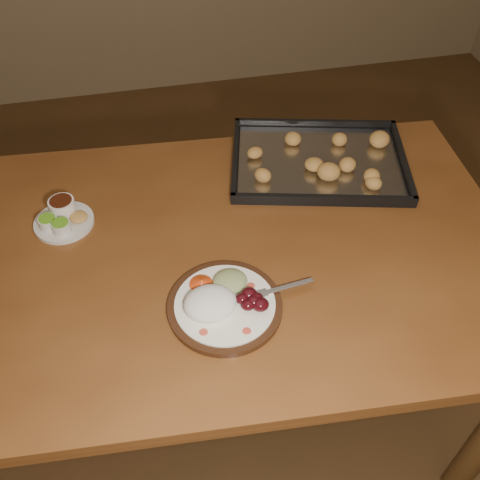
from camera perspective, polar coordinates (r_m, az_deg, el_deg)
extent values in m
plane|color=#56341D|center=(1.95, -0.19, -13.96)|extent=(4.00, 4.00, 0.00)
cube|color=brown|center=(1.30, -3.42, -1.60)|extent=(1.56, 1.00, 0.04)
cylinder|color=#4F3417|center=(1.97, 15.94, 1.28)|extent=(0.07, 0.07, 0.71)
cylinder|color=#321B0E|center=(1.17, -1.61, -7.08)|extent=(0.25, 0.25, 0.01)
cylinder|color=white|center=(1.16, -1.62, -6.83)|extent=(0.22, 0.22, 0.01)
ellipsoid|color=#D24832|center=(1.12, -3.92, -9.77)|extent=(0.02, 0.02, 0.00)
ellipsoid|color=#D24832|center=(1.12, 0.72, -9.68)|extent=(0.02, 0.02, 0.00)
ellipsoid|color=#D24832|center=(1.19, 1.17, -4.89)|extent=(0.02, 0.02, 0.00)
ellipsoid|color=#D24832|center=(1.17, -5.63, -6.58)|extent=(0.02, 0.02, 0.00)
ellipsoid|color=white|center=(1.14, -3.22, -6.76)|extent=(0.12, 0.10, 0.05)
ellipsoid|color=#4E0B14|center=(1.14, 0.87, -6.93)|extent=(0.03, 0.03, 0.02)
ellipsoid|color=#4E0B14|center=(1.15, 1.74, -6.23)|extent=(0.03, 0.03, 0.02)
ellipsoid|color=#4E0B14|center=(1.16, 0.96, -5.79)|extent=(0.03, 0.03, 0.02)
ellipsoid|color=#4E0B14|center=(1.14, 2.21, -6.91)|extent=(0.03, 0.03, 0.02)
ellipsoid|color=#4E0B14|center=(1.15, 0.23, -6.27)|extent=(0.03, 0.03, 0.02)
ellipsoid|color=#4E0B14|center=(1.15, 1.49, -6.57)|extent=(0.03, 0.03, 0.02)
ellipsoid|color=tan|center=(1.19, -1.07, -4.43)|extent=(0.08, 0.07, 0.03)
cone|color=#DA4113|center=(1.19, -4.11, -4.51)|extent=(0.07, 0.07, 0.02)
cube|color=silver|center=(1.19, 5.12, -4.99)|extent=(0.12, 0.03, 0.00)
cube|color=silver|center=(1.17, 2.19, -5.77)|extent=(0.03, 0.02, 0.00)
cylinder|color=silver|center=(1.16, 1.35, -6.36)|extent=(0.03, 0.01, 0.00)
cylinder|color=silver|center=(1.16, 1.25, -6.15)|extent=(0.03, 0.01, 0.00)
cylinder|color=silver|center=(1.17, 1.16, -5.95)|extent=(0.03, 0.01, 0.00)
cylinder|color=silver|center=(1.17, 1.06, -5.75)|extent=(0.03, 0.01, 0.00)
cylinder|color=beige|center=(1.42, -18.25, 1.80)|extent=(0.15, 0.15, 0.01)
cylinder|color=silver|center=(1.40, -19.77, 1.77)|extent=(0.05, 0.05, 0.03)
cylinder|color=#5AA020|center=(1.39, -19.91, 2.18)|extent=(0.04, 0.04, 0.00)
cylinder|color=silver|center=(1.38, -18.51, 1.34)|extent=(0.05, 0.05, 0.03)
cylinder|color=#5AA020|center=(1.37, -18.65, 1.75)|extent=(0.04, 0.04, 0.00)
cylinder|color=white|center=(1.42, -18.42, 3.43)|extent=(0.07, 0.07, 0.04)
cylinder|color=#3A160A|center=(1.41, -18.59, 3.98)|extent=(0.06, 0.06, 0.00)
ellipsoid|color=#C28C44|center=(1.40, -16.84, 2.38)|extent=(0.04, 0.04, 0.02)
cube|color=black|center=(1.54, 8.35, 8.13)|extent=(0.55, 0.46, 0.01)
cube|color=black|center=(1.67, 7.97, 12.19)|extent=(0.47, 0.13, 0.02)
cube|color=black|center=(1.40, 8.93, 4.33)|extent=(0.47, 0.13, 0.02)
cube|color=black|center=(1.58, 16.98, 8.18)|extent=(0.10, 0.35, 0.02)
cube|color=black|center=(1.52, -0.49, 8.85)|extent=(0.10, 0.35, 0.02)
cube|color=silver|center=(1.54, 8.38, 8.32)|extent=(0.51, 0.42, 0.00)
ellipsoid|color=gold|center=(1.54, 10.71, 8.85)|extent=(0.05, 0.05, 0.04)
ellipsoid|color=gold|center=(1.58, 12.11, 9.74)|extent=(0.07, 0.07, 0.04)
ellipsoid|color=gold|center=(1.61, 9.10, 11.10)|extent=(0.07, 0.07, 0.04)
ellipsoid|color=gold|center=(1.57, 6.59, 10.25)|extent=(0.07, 0.07, 0.04)
ellipsoid|color=gold|center=(1.56, 5.16, 10.24)|extent=(0.07, 0.07, 0.04)
ellipsoid|color=gold|center=(1.52, 6.19, 9.02)|extent=(0.05, 0.05, 0.04)
ellipsoid|color=gold|center=(1.48, 4.59, 8.05)|extent=(0.07, 0.07, 0.04)
ellipsoid|color=gold|center=(1.44, 7.75, 6.53)|extent=(0.07, 0.07, 0.04)
ellipsoid|color=gold|center=(1.49, 10.41, 7.56)|extent=(0.07, 0.07, 0.04)
ellipsoid|color=gold|center=(1.50, 11.87, 7.56)|extent=(0.07, 0.07, 0.04)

